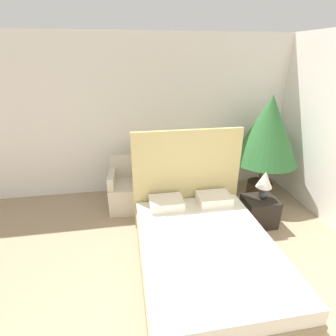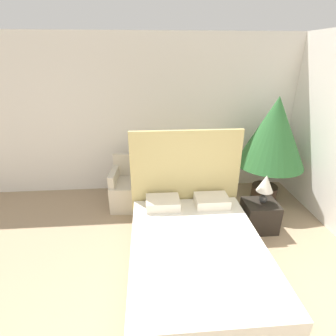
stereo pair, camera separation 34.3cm
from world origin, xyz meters
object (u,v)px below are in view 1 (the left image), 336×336
bed (204,248)px  potted_palm (268,132)px  armchair_near_window_right (176,188)px  armchair_near_window_left (127,192)px  table_lamp (265,181)px  nightstand (259,211)px

bed → potted_palm: potted_palm is taller
armchair_near_window_right → potted_palm: (1.61, -0.06, 0.98)m
armchair_near_window_left → potted_palm: size_ratio=0.46×
bed → armchair_near_window_right: (-0.03, 1.62, 0.02)m
potted_palm → table_lamp: potted_palm is taller
nightstand → table_lamp: 0.53m
potted_palm → armchair_near_window_right: bearing=177.9°
nightstand → armchair_near_window_right: bearing=143.3°
bed → table_lamp: bearing=33.2°
potted_palm → table_lamp: 1.04m
nightstand → table_lamp: size_ratio=1.11×
armchair_near_window_left → bed: bearing=-55.8°
armchair_near_window_right → nightstand: 1.47m
bed → armchair_near_window_right: size_ratio=2.49×
bed → armchair_near_window_left: bearing=119.7°
table_lamp → armchair_near_window_right: bearing=144.2°
armchair_near_window_right → nightstand: (1.17, -0.88, -0.07)m
armchair_near_window_right → table_lamp: table_lamp is taller
armchair_near_window_left → nightstand: bearing=-18.5°
bed → table_lamp: 1.47m
armchair_near_window_left → potted_palm: 2.68m
potted_palm → nightstand: 1.40m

